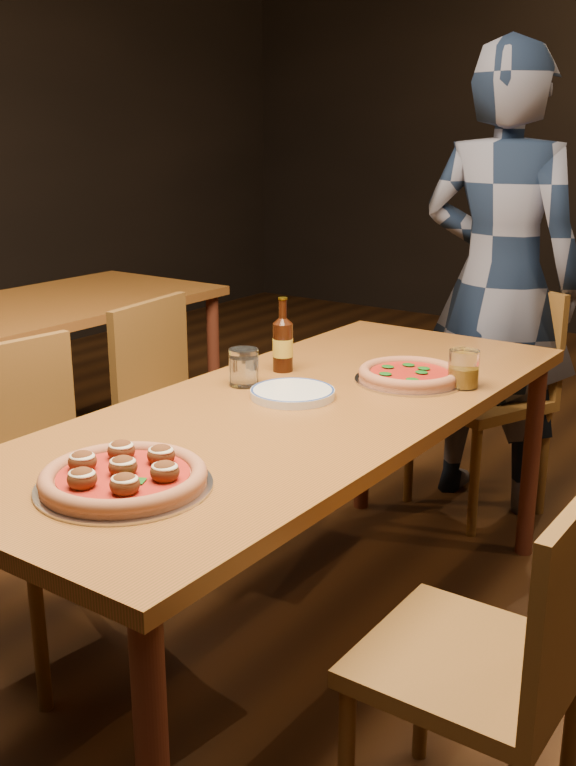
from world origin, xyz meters
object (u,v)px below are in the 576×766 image
Objects in this scene: chair_end at (479,398)px; diner at (500,283)px; chair_main_nw at (53,504)px; water_glass at (244,367)px; plate_stack at (293,393)px; beer_bottle at (283,346)px; chair_main_e at (468,659)px; table_main at (299,428)px; pizza_margherita at (410,374)px; chair_main_sw at (198,421)px; amber_glass at (464,369)px; table_left at (1,328)px; pizza_meatball at (124,476)px.

diner is at bearing 112.25° from chair_end.
chair_main_nw is 8.64× the size of water_glass.
beer_bottle is at bearing 131.40° from plate_stack.
chair_main_e is 8.11× the size of water_glass.
pizza_margherita is at bearing 68.06° from table_main.
beer_bottle reaches higher than chair_main_sw.
amber_glass is (-0.39, 0.79, 0.37)m from chair_main_e.
pizza_margherita is 1.38× the size of plate_stack.
amber_glass is (0.53, 0.16, -0.03)m from beer_bottle.
diner is at bearing 88.74° from table_main.
chair_main_sw is 0.78m from plate_stack.
chair_main_e is at bearing 112.17° from diner.
table_left is 1.50m from water_glass.
diner reaches higher than chair_main_sw.
beer_bottle is (0.31, 0.66, 0.36)m from chair_main_nw.
pizza_meatball is at bearing -66.98° from chair_main_e.
diner is at bearing 86.69° from plate_stack.
chair_end is 0.51× the size of diner.
water_glass reaches higher than pizza_margherita.
pizza_meatball is 0.95m from beer_bottle.
beer_bottle is at bearing 78.01° from diner.
diner reaches higher than amber_glass.
table_left is 1.96m from chair_end.
amber_glass reaches higher than plate_stack.
diner is at bearing 96.98° from pizza_margherita.
table_left is at bearing -177.99° from pizza_margherita.
beer_bottle reaches higher than water_glass.
table_main is at bearing -46.81° from beer_bottle.
table_main is 0.68m from pizza_meatball.
chair_main_sw is at bearing -179.87° from pizza_margherita.
chair_main_nw reaches higher than chair_main_e.
amber_glass is (0.15, 0.04, 0.03)m from pizza_margherita.
chair_end is 2.49× the size of pizza_meatball.
chair_main_nw is (1.16, -0.72, -0.21)m from table_left.
amber_glass is (0.35, 0.36, 0.04)m from plate_stack.
chair_end is at bearing 88.61° from table_main.
plate_stack is at bearing -124.68° from chair_main_sw.
pizza_meatball is (0.72, -1.04, 0.32)m from chair_main_sw.
chair_end is at bearing 86.33° from plate_stack.
chair_end is 1.06m from beer_bottle.
chair_main_nw is 2.87× the size of pizza_margherita.
pizza_meatball is at bearing -67.80° from chair_end.
pizza_meatball is (-0.00, -1.88, 0.31)m from chair_end.
amber_glass is at bearing -48.96° from chair_end.
table_main is 0.36m from beer_bottle.
pizza_margherita is (-0.54, 0.76, 0.33)m from chair_main_e.
table_main is 1.12× the size of diner.
water_glass is 0.99× the size of amber_glass.
chair_end is at bearing -12.85° from chair_main_nw.
table_main is 2.28× the size of chair_main_e.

